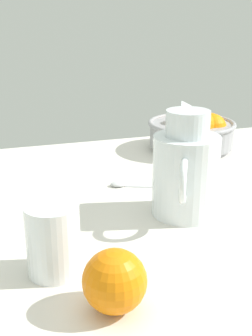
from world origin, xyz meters
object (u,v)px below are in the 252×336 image
fruit_bowl (192,130)px  juice_glass (53,244)px  loose_orange_1 (115,281)px  juice_pitcher (185,176)px  spoon (133,185)px

fruit_bowl → juice_glass: 67.11cm
juice_glass → loose_orange_1: (5.84, -10.76, -0.52)cm
fruit_bowl → loose_orange_1: (-39.68, -60.06, -1.35)cm
fruit_bowl → juice_pitcher: juice_pitcher is taller
juice_pitcher → spoon: bearing=107.3°
juice_glass → spoon: (21.31, 27.71, -4.17)cm
juice_pitcher → juice_glass: 29.00cm
spoon → fruit_bowl: bearing=41.7°
fruit_bowl → loose_orange_1: bearing=-123.4°
loose_orange_1 → spoon: loose_orange_1 is taller
juice_glass → loose_orange_1: size_ratio=1.28×
fruit_bowl → juice_glass: size_ratio=2.25×
juice_pitcher → loose_orange_1: size_ratio=2.47×
juice_pitcher → loose_orange_1: 30.92cm
fruit_bowl → juice_pitcher: bearing=-117.8°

